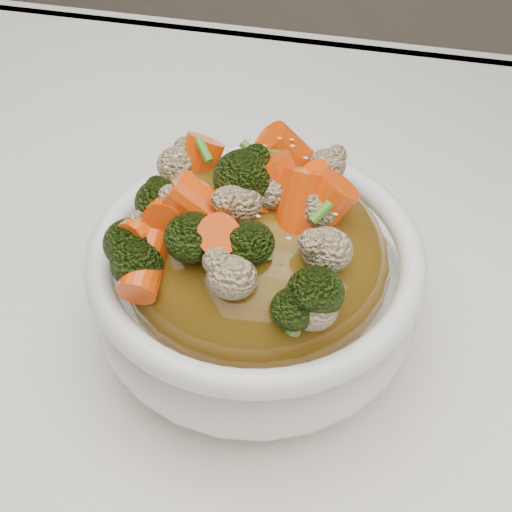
# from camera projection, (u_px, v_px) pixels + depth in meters

# --- Properties ---
(tablecloth) EXTENTS (1.20, 0.80, 0.04)m
(tablecloth) POSITION_uv_depth(u_px,v_px,m) (310.00, 415.00, 0.48)
(tablecloth) COLOR white
(tablecloth) RESTS_ON dining_table
(bowl) EXTENTS (0.23, 0.23, 0.08)m
(bowl) POSITION_uv_depth(u_px,v_px,m) (256.00, 290.00, 0.47)
(bowl) COLOR white
(bowl) RESTS_ON tablecloth
(sauce_base) EXTENTS (0.18, 0.18, 0.09)m
(sauce_base) POSITION_uv_depth(u_px,v_px,m) (256.00, 259.00, 0.45)
(sauce_base) COLOR brown
(sauce_base) RESTS_ON bowl
(carrots) EXTENTS (0.18, 0.18, 0.05)m
(carrots) POSITION_uv_depth(u_px,v_px,m) (256.00, 185.00, 0.41)
(carrots) COLOR #F44A07
(carrots) RESTS_ON sauce_base
(broccoli) EXTENTS (0.18, 0.18, 0.04)m
(broccoli) POSITION_uv_depth(u_px,v_px,m) (256.00, 187.00, 0.41)
(broccoli) COLOR black
(broccoli) RESTS_ON sauce_base
(cauliflower) EXTENTS (0.18, 0.18, 0.03)m
(cauliflower) POSITION_uv_depth(u_px,v_px,m) (256.00, 189.00, 0.41)
(cauliflower) COLOR tan
(cauliflower) RESTS_ON sauce_base
(scallions) EXTENTS (0.14, 0.14, 0.02)m
(scallions) POSITION_uv_depth(u_px,v_px,m) (256.00, 184.00, 0.41)
(scallions) COLOR #428A20
(scallions) RESTS_ON sauce_base
(sesame_seeds) EXTENTS (0.17, 0.17, 0.01)m
(sesame_seeds) POSITION_uv_depth(u_px,v_px,m) (256.00, 184.00, 0.41)
(sesame_seeds) COLOR beige
(sesame_seeds) RESTS_ON sauce_base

